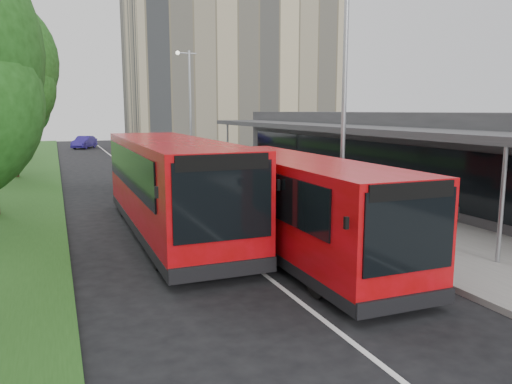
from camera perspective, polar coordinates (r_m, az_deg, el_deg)
ground at (r=13.81m, az=-1.07°, el=-7.88°), size 120.00×120.00×0.00m
pavement at (r=34.29m, az=-3.62°, el=2.56°), size 5.00×80.00×0.15m
grass_verge at (r=32.67m, az=-25.81°, el=1.27°), size 5.00×80.00×0.10m
lane_centre_line at (r=28.03m, az=-12.06°, el=0.73°), size 0.12×70.00×0.01m
kerb_dashes at (r=32.59m, az=-7.57°, el=2.03°), size 0.12×56.00×0.01m
office_block at (r=57.67m, az=-3.03°, el=14.16°), size 22.00×12.00×18.00m
station_building at (r=25.68m, az=15.46°, el=4.40°), size 7.70×26.00×4.00m
tree_far at (r=33.47m, az=-26.27°, el=9.19°), size 4.44×4.44×7.09m
lamp_post_near at (r=16.84m, az=9.82°, el=11.33°), size 1.44×0.28×8.00m
lamp_post_far at (r=35.45m, az=-7.67°, el=10.24°), size 1.44×0.28×8.00m
bus_main at (r=14.07m, az=4.68°, el=-1.62°), size 2.67×9.83×2.77m
bus_second at (r=16.65m, az=-9.67°, el=0.64°), size 3.01×11.12×3.14m
litter_bin at (r=24.46m, az=1.84°, el=1.03°), size 0.47×0.47×0.84m
bollard at (r=32.00m, az=-3.87°, el=3.05°), size 0.18×0.18×0.93m
car_near at (r=51.39m, az=-14.35°, el=5.21°), size 1.87×4.11×1.37m
car_far at (r=57.86m, az=-19.04°, el=5.41°), size 3.01×4.32×1.35m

